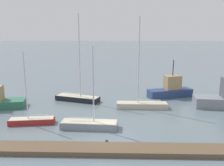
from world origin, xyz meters
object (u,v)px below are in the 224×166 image
object	(u,v)px
channel_buoy_0	(0,95)
sailboat_0	(89,124)
fishing_boat_2	(171,90)
sailboat_3	(142,104)
sailboat_2	(78,97)
sailboat_4	(32,120)

from	to	relation	value
channel_buoy_0	sailboat_0	bearing A→B (deg)	-37.52
sailboat_0	fishing_boat_2	bearing A→B (deg)	52.08
sailboat_0	sailboat_3	world-z (taller)	sailboat_3
sailboat_2	sailboat_4	xyz separation A→B (m)	(-3.21, -8.47, -0.14)
sailboat_3	fishing_boat_2	size ratio (longest dim) A/B	1.63
fishing_boat_2	channel_buoy_0	distance (m)	24.78
sailboat_2	fishing_boat_2	bearing A→B (deg)	28.56
sailboat_0	channel_buoy_0	distance (m)	18.12
fishing_boat_2	sailboat_0	bearing A→B (deg)	-148.43
sailboat_0	sailboat_4	size ratio (longest dim) A/B	1.08
sailboat_2	channel_buoy_0	size ratio (longest dim) A/B	9.01
sailboat_0	sailboat_4	bearing A→B (deg)	174.14
fishing_boat_2	channel_buoy_0	world-z (taller)	fishing_boat_2
channel_buoy_0	sailboat_3	bearing A→B (deg)	-12.56
sailboat_4	fishing_boat_2	xyz separation A→B (m)	(16.40, 10.94, 0.68)
sailboat_0	sailboat_3	bearing A→B (deg)	52.25
sailboat_3	sailboat_4	xyz separation A→B (m)	(-11.71, -5.60, -0.14)
sailboat_4	channel_buoy_0	bearing A→B (deg)	-58.45
fishing_boat_2	channel_buoy_0	xyz separation A→B (m)	(-24.75, -0.86, -0.73)
sailboat_0	channel_buoy_0	size ratio (longest dim) A/B	6.18
sailboat_2	channel_buoy_0	world-z (taller)	sailboat_2
sailboat_2	sailboat_4	size ratio (longest dim) A/B	1.58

